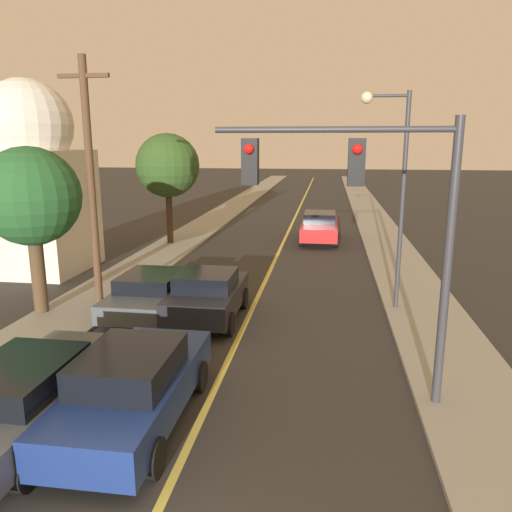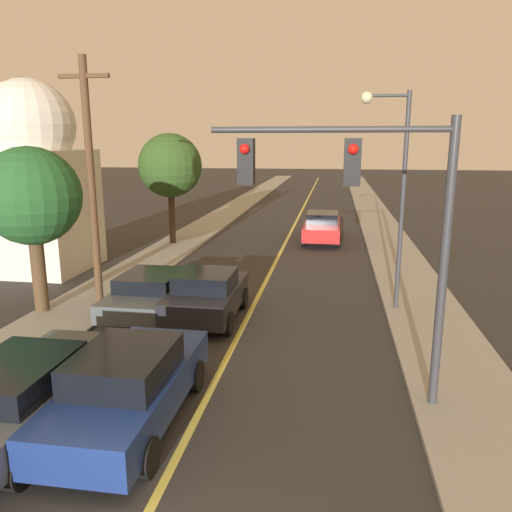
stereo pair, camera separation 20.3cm
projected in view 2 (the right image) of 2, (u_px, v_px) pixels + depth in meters
road_surface at (302, 210)px, 40.61m from camera, size 8.61×80.00×0.01m
sidewalk_left at (235, 208)px, 41.44m from camera, size 2.50×80.00×0.12m
sidewalk_right at (372, 210)px, 39.75m from camera, size 2.50×80.00×0.12m
car_near_lane_front at (129, 385)px, 9.56m from camera, size 2.00×4.75×1.60m
car_near_lane_second at (207, 295)px, 15.29m from camera, size 2.03×3.91×1.55m
car_outer_lane_front at (24, 392)px, 9.39m from camera, size 2.00×5.13×1.45m
car_outer_lane_second at (153, 291)px, 16.00m from camera, size 2.09×4.62×1.34m
car_far_oncoming at (322, 226)px, 27.50m from camera, size 2.04×5.07×1.58m
traffic_signal_mast at (366, 203)px, 9.62m from camera, size 4.66×0.42×5.73m
streetlamp_right at (393, 173)px, 15.32m from camera, size 1.49×0.36×6.75m
utility_pole_left at (91, 182)px, 15.43m from camera, size 1.60×0.24×7.76m
tree_left_near at (31, 197)px, 15.14m from camera, size 2.99×2.99×5.15m
tree_left_far at (170, 166)px, 25.83m from camera, size 3.29×3.29×5.71m
domed_building_left at (35, 180)px, 20.74m from camera, size 4.01×4.01×7.88m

